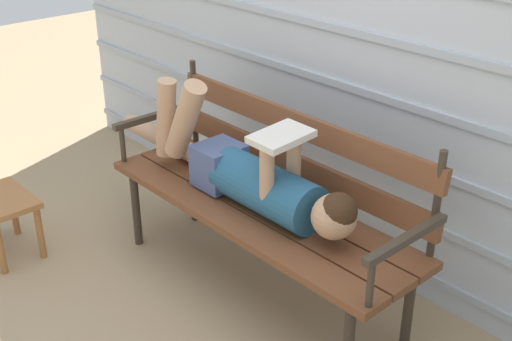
{
  "coord_description": "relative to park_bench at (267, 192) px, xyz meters",
  "views": [
    {
      "loc": [
        1.96,
        -1.63,
        1.96
      ],
      "look_at": [
        0.0,
        0.15,
        0.65
      ],
      "focal_mm": 46.23,
      "sensor_mm": 36.0,
      "label": 1
    }
  ],
  "objects": [
    {
      "name": "house_siding",
      "position": [
        0.0,
        0.51,
        0.68
      ],
      "size": [
        4.67,
        0.08,
        2.39
      ],
      "color": "#B2BCC6",
      "rests_on": "ground"
    },
    {
      "name": "ground_plane",
      "position": [
        0.0,
        -0.22,
        -0.51
      ],
      "size": [
        12.0,
        12.0,
        0.0
      ],
      "primitive_type": "plane",
      "color": "tan"
    },
    {
      "name": "park_bench",
      "position": [
        0.0,
        0.0,
        0.0
      ],
      "size": [
        1.69,
        0.52,
        0.94
      ],
      "color": "brown",
      "rests_on": "ground"
    },
    {
      "name": "footstool",
      "position": [
        -1.13,
        -0.82,
        -0.25
      ],
      "size": [
        0.4,
        0.27,
        0.34
      ],
      "color": "#9E6638",
      "rests_on": "ground"
    },
    {
      "name": "reclining_person",
      "position": [
        -0.07,
        -0.07,
        0.1
      ],
      "size": [
        1.71,
        0.26,
        0.53
      ],
      "color": "#23567A"
    }
  ]
}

